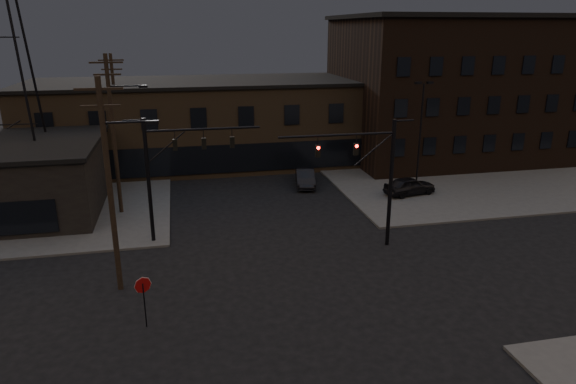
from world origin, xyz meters
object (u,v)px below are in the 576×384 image
at_px(parked_car_lot_a, 410,186).
at_px(stop_sign, 143,290).
at_px(traffic_signal_far, 169,166).
at_px(parked_car_lot_b, 408,152).
at_px(car_crossing, 305,178).
at_px(traffic_signal_near, 374,171).

bearing_deg(parked_car_lot_a, stop_sign, 116.08).
relative_size(traffic_signal_far, parked_car_lot_a, 1.86).
height_order(parked_car_lot_b, car_crossing, parked_car_lot_b).
relative_size(traffic_signal_near, parked_car_lot_b, 1.66).
xyz_separation_m(traffic_signal_near, parked_car_lot_b, (11.84, 20.28, -4.08)).
distance_m(traffic_signal_far, stop_sign, 10.55).
bearing_deg(parked_car_lot_a, traffic_signal_near, 131.41).
bearing_deg(traffic_signal_near, stop_sign, -154.10).
bearing_deg(car_crossing, parked_car_lot_b, 38.47).
relative_size(traffic_signal_far, parked_car_lot_b, 1.66).
bearing_deg(parked_car_lot_b, parked_car_lot_a, 143.54).
xyz_separation_m(traffic_signal_far, parked_car_lot_b, (23.92, 16.78, -4.16)).
xyz_separation_m(stop_sign, parked_car_lot_a, (20.13, 15.39, -0.96)).
bearing_deg(traffic_signal_far, stop_sign, -97.32).
height_order(parked_car_lot_a, parked_car_lot_b, parked_car_lot_a).
xyz_separation_m(traffic_signal_far, parked_car_lot_a, (18.85, 5.41, -4.13)).
bearing_deg(parked_car_lot_b, traffic_signal_near, 137.26).
xyz_separation_m(traffic_signal_near, stop_sign, (-13.36, -6.49, -3.09)).
height_order(traffic_signal_far, car_crossing, traffic_signal_far).
bearing_deg(traffic_signal_near, traffic_signal_far, 163.83).
bearing_deg(traffic_signal_far, parked_car_lot_b, 35.06).
height_order(traffic_signal_near, traffic_signal_far, same).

